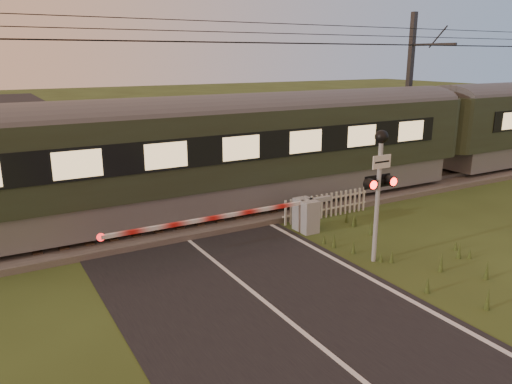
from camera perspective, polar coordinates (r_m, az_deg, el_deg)
ground at (r=10.49m, az=2.70°, el=-13.80°), size 160.00×160.00×0.00m
road at (r=10.33m, az=3.50°, el=-14.26°), size 6.00×140.00×0.03m
track_bed at (r=15.87m, az=-10.01°, el=-3.44°), size 140.00×3.40×0.39m
overhead_wires at (r=15.06m, az=-11.05°, el=17.41°), size 120.00×0.62×0.62m
train at (r=22.23m, az=19.95°, el=6.61°), size 38.84×2.68×3.61m
boom_gate at (r=14.77m, az=4.50°, el=-2.66°), size 7.00×0.76×1.01m
crossing_signal at (r=12.60m, az=13.91°, el=2.13°), size 0.86×0.35×3.39m
picket_fence at (r=16.36m, az=8.05°, el=-1.52°), size 3.37×0.07×0.81m
catenary_mast at (r=24.01m, az=17.17°, el=11.10°), size 0.22×2.46×6.96m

